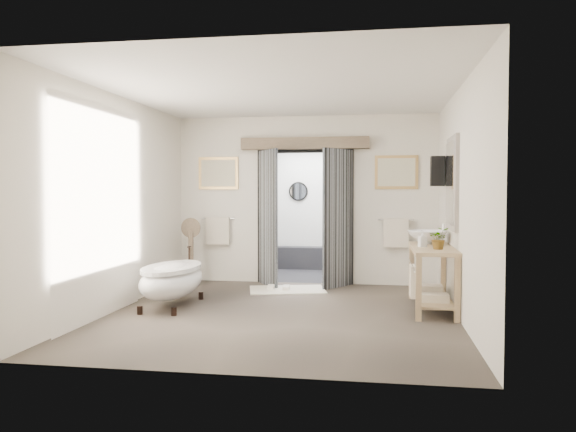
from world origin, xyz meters
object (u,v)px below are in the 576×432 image
object	(u,v)px
clawfoot_tub	(172,279)
basin	(427,237)
rug	(287,290)
vanity	(430,272)

from	to	relation	value
clawfoot_tub	basin	xyz separation A→B (m)	(3.50, 0.77, 0.57)
rug	basin	xyz separation A→B (m)	(2.13, -0.76, 0.94)
rug	basin	distance (m)	2.45
vanity	rug	size ratio (longest dim) A/B	1.33
clawfoot_tub	basin	bearing A→B (deg)	12.32
rug	basin	size ratio (longest dim) A/B	2.18
basin	vanity	bearing A→B (deg)	-100.21
basin	clawfoot_tub	bearing A→B (deg)	-179.43
rug	vanity	bearing A→B (deg)	-28.64
clawfoot_tub	basin	distance (m)	3.63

